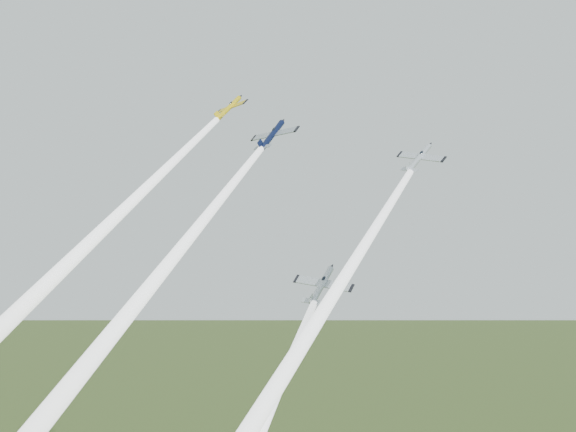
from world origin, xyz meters
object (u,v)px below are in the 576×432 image
object	(u,v)px
plane_navy	(272,135)
plane_yellow	(229,108)
plane_silver_low	(321,285)
plane_silver_right	(419,158)

from	to	relation	value
plane_navy	plane_yellow	bearing A→B (deg)	173.38
plane_navy	plane_silver_low	bearing A→B (deg)	-14.23
plane_silver_low	plane_yellow	bearing A→B (deg)	157.87
plane_silver_right	plane_silver_low	world-z (taller)	plane_silver_right
plane_silver_low	plane_navy	bearing A→B (deg)	154.31
plane_silver_right	plane_silver_low	xyz separation A→B (m)	(-11.10, -9.41, -17.90)
plane_yellow	plane_navy	xyz separation A→B (m)	(9.39, -3.24, -5.60)
plane_navy	plane_silver_right	size ratio (longest dim) A/B	1.14
plane_yellow	plane_silver_right	world-z (taller)	plane_yellow
plane_navy	plane_silver_low	size ratio (longest dim) A/B	1.01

